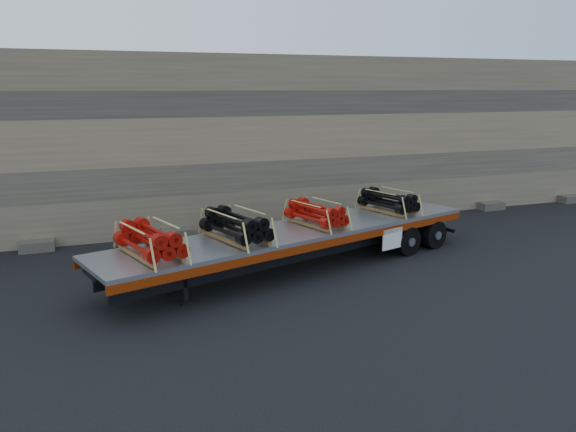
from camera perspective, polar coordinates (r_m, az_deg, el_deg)
name	(u,v)px	position (r m, az deg, el deg)	size (l,w,h in m)	color
ground	(292,264)	(18.62, 0.42, -4.94)	(120.00, 120.00, 0.00)	black
rock_wall	(237,141)	(24.01, -5.15, 7.58)	(44.00, 3.00, 7.00)	#7A6B54
trailer	(297,249)	(18.04, 0.96, -3.33)	(13.27, 2.55, 1.33)	#AEB0B6
bundle_front	(150,241)	(15.31, -13.85, -2.51)	(1.16, 2.31, 0.82)	#A91009
bundle_midfront	(236,226)	(16.50, -5.31, -1.06)	(1.17, 2.34, 0.83)	black
bundle_midrear	(316,214)	(18.25, 2.86, 0.19)	(1.04, 2.09, 0.74)	#A91009
bundle_rear	(388,202)	(20.54, 10.15, 1.45)	(1.05, 2.10, 0.74)	black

